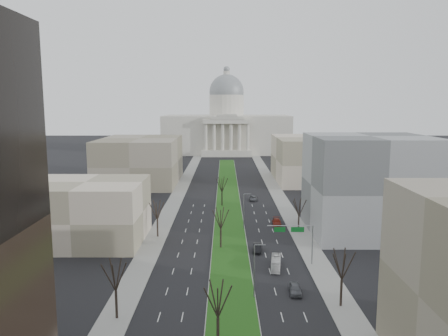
{
  "coord_description": "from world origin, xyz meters",
  "views": [
    {
      "loc": [
        -1.11,
        -12.94,
        31.81
      ],
      "look_at": [
        -1.35,
        113.37,
        12.99
      ],
      "focal_mm": 35.0,
      "sensor_mm": 36.0,
      "label": 1
    }
  ],
  "objects_px": {
    "car_black": "(257,248)",
    "car_grey_far": "(253,198)",
    "car_grey_near": "(295,289)",
    "car_red": "(277,222)",
    "box_van": "(276,263)"
  },
  "relations": [
    {
      "from": "car_black",
      "to": "car_grey_far",
      "type": "height_order",
      "value": "car_black"
    },
    {
      "from": "car_grey_near",
      "to": "car_red",
      "type": "relative_size",
      "value": 0.88
    },
    {
      "from": "car_black",
      "to": "car_grey_far",
      "type": "distance_m",
      "value": 50.07
    },
    {
      "from": "car_grey_near",
      "to": "car_red",
      "type": "xyz_separation_m",
      "value": [
        1.83,
        41.91,
        -0.03
      ]
    },
    {
      "from": "car_black",
      "to": "car_grey_far",
      "type": "relative_size",
      "value": 0.97
    },
    {
      "from": "box_van",
      "to": "car_red",
      "type": "bearing_deg",
      "value": 90.75
    },
    {
      "from": "car_grey_near",
      "to": "car_grey_far",
      "type": "xyz_separation_m",
      "value": [
        -2.49,
        70.95,
        -0.09
      ]
    },
    {
      "from": "car_red",
      "to": "box_van",
      "type": "xyz_separation_m",
      "value": [
        -3.76,
        -30.52,
        0.25
      ]
    },
    {
      "from": "car_black",
      "to": "car_red",
      "type": "height_order",
      "value": "car_black"
    },
    {
      "from": "car_grey_near",
      "to": "car_red",
      "type": "bearing_deg",
      "value": 90.54
    },
    {
      "from": "car_black",
      "to": "car_red",
      "type": "bearing_deg",
      "value": 78.38
    },
    {
      "from": "car_grey_far",
      "to": "box_van",
      "type": "xyz_separation_m",
      "value": [
        0.55,
        -59.56,
        0.31
      ]
    },
    {
      "from": "car_red",
      "to": "car_black",
      "type": "bearing_deg",
      "value": -103.92
    },
    {
      "from": "car_grey_near",
      "to": "box_van",
      "type": "distance_m",
      "value": 11.56
    },
    {
      "from": "box_van",
      "to": "car_grey_near",
      "type": "bearing_deg",
      "value": -72.6
    }
  ]
}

